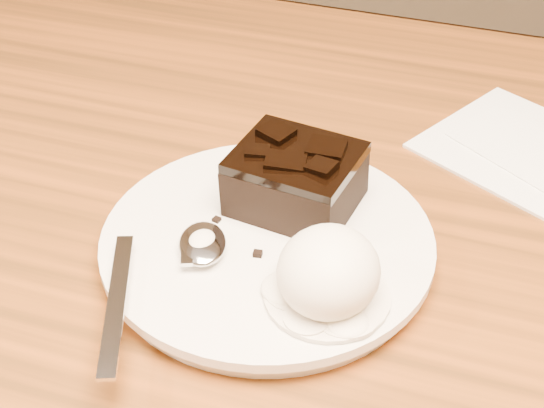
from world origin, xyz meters
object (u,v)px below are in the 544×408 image
(brownie, at_px, (296,183))
(napkin, at_px, (520,146))
(plate, at_px, (267,247))
(spoon, at_px, (202,245))
(ice_cream_scoop, at_px, (329,272))

(brownie, xyz_separation_m, napkin, (0.15, 0.15, -0.04))
(plate, height_order, spoon, spoon)
(napkin, bearing_deg, brownie, -133.61)
(plate, xyz_separation_m, ice_cream_scoop, (0.06, -0.04, 0.03))
(plate, xyz_separation_m, napkin, (0.15, 0.20, -0.01))
(napkin, bearing_deg, spoon, -130.43)
(plate, height_order, ice_cream_scoop, ice_cream_scoop)
(ice_cream_scoop, bearing_deg, plate, 141.04)
(brownie, bearing_deg, plate, -100.12)
(spoon, bearing_deg, napkin, 27.82)
(brownie, height_order, ice_cream_scoop, ice_cream_scoop)
(ice_cream_scoop, relative_size, napkin, 0.50)
(plate, bearing_deg, brownie, 79.88)
(brownie, bearing_deg, spoon, -122.10)
(plate, relative_size, napkin, 1.68)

